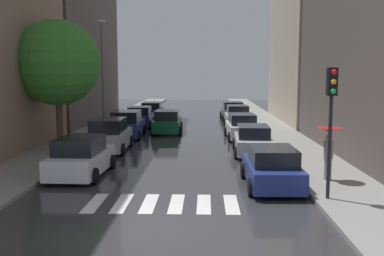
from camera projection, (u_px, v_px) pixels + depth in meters
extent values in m
cube|color=#2E2E30|center=(188.00, 126.00, 35.82)|extent=(28.00, 72.00, 0.04)
cube|color=gray|center=(109.00, 125.00, 36.01)|extent=(3.00, 72.00, 0.15)
cube|color=gray|center=(269.00, 125.00, 35.60)|extent=(3.00, 72.00, 0.15)
cube|color=silver|center=(95.00, 203.00, 14.55)|extent=(0.45, 2.20, 0.01)
cube|color=silver|center=(122.00, 203.00, 14.52)|extent=(0.45, 2.20, 0.01)
cube|color=silver|center=(149.00, 203.00, 14.49)|extent=(0.45, 2.20, 0.01)
cube|color=silver|center=(177.00, 204.00, 14.46)|extent=(0.45, 2.20, 0.01)
cube|color=silver|center=(204.00, 204.00, 14.43)|extent=(0.45, 2.20, 0.01)
cube|color=silver|center=(231.00, 204.00, 14.41)|extent=(0.45, 2.20, 0.01)
cube|color=#564C47|center=(62.00, 0.00, 37.83)|extent=(6.00, 17.18, 21.02)
cube|color=#B2A38C|center=(317.00, 21.00, 38.20)|extent=(6.00, 14.78, 17.54)
cube|color=silver|center=(82.00, 162.00, 18.42)|extent=(2.00, 4.29, 0.82)
cube|color=black|center=(80.00, 145.00, 18.12)|extent=(1.71, 2.38, 0.67)
cylinder|color=black|center=(71.00, 161.00, 19.90)|extent=(0.24, 0.65, 0.64)
cylinder|color=black|center=(112.00, 162.00, 19.78)|extent=(0.24, 0.65, 0.64)
cylinder|color=black|center=(47.00, 175.00, 17.13)|extent=(0.24, 0.65, 0.64)
cylinder|color=black|center=(94.00, 176.00, 17.01)|extent=(0.24, 0.65, 0.64)
cube|color=#B2B7BF|center=(110.00, 139.00, 24.39)|extent=(1.97, 4.44, 0.89)
cube|color=black|center=(108.00, 125.00, 24.07)|extent=(1.71, 2.45, 0.73)
cylinder|color=black|center=(99.00, 141.00, 25.89)|extent=(0.23, 0.64, 0.64)
cylinder|color=black|center=(131.00, 141.00, 25.86)|extent=(0.23, 0.64, 0.64)
cylinder|color=black|center=(86.00, 149.00, 23.00)|extent=(0.23, 0.64, 0.64)
cylinder|color=black|center=(122.00, 149.00, 22.97)|extent=(0.23, 0.64, 0.64)
cube|color=navy|center=(127.00, 128.00, 29.66)|extent=(2.09, 4.85, 0.88)
cube|color=black|center=(126.00, 116.00, 29.32)|extent=(1.79, 2.69, 0.72)
cylinder|color=black|center=(117.00, 129.00, 31.26)|extent=(0.24, 0.65, 0.64)
cylinder|color=black|center=(144.00, 129.00, 31.27)|extent=(0.24, 0.65, 0.64)
cylinder|color=black|center=(108.00, 135.00, 28.13)|extent=(0.24, 0.65, 0.64)
cylinder|color=black|center=(139.00, 135.00, 28.13)|extent=(0.24, 0.65, 0.64)
cube|color=navy|center=(140.00, 119.00, 35.38)|extent=(1.97, 4.07, 0.80)
cube|color=black|center=(140.00, 111.00, 35.09)|extent=(1.70, 2.25, 0.66)
cylinder|color=black|center=(131.00, 121.00, 36.74)|extent=(0.23, 0.64, 0.64)
cylinder|color=black|center=(153.00, 121.00, 36.72)|extent=(0.23, 0.64, 0.64)
cylinder|color=black|center=(126.00, 125.00, 34.10)|extent=(0.23, 0.64, 0.64)
cylinder|color=black|center=(150.00, 125.00, 34.08)|extent=(0.23, 0.64, 0.64)
cube|color=navy|center=(152.00, 112.00, 42.07)|extent=(2.03, 4.63, 0.75)
cube|color=black|center=(152.00, 105.00, 41.75)|extent=(1.75, 2.56, 0.62)
cylinder|color=black|center=(144.00, 113.00, 43.60)|extent=(0.24, 0.65, 0.64)
cylinder|color=black|center=(163.00, 113.00, 43.59)|extent=(0.24, 0.65, 0.64)
cylinder|color=black|center=(140.00, 116.00, 40.60)|extent=(0.24, 0.65, 0.64)
cylinder|color=black|center=(161.00, 116.00, 40.59)|extent=(0.24, 0.65, 0.64)
cube|color=navy|center=(271.00, 172.00, 16.62)|extent=(1.88, 4.14, 0.75)
cube|color=black|center=(273.00, 156.00, 16.34)|extent=(1.64, 2.28, 0.61)
cylinder|color=black|center=(244.00, 170.00, 18.01)|extent=(0.23, 0.64, 0.64)
cylinder|color=black|center=(288.00, 170.00, 17.98)|extent=(0.23, 0.64, 0.64)
cylinder|color=black|center=(251.00, 187.00, 15.32)|extent=(0.23, 0.64, 0.64)
cylinder|color=black|center=(304.00, 188.00, 15.29)|extent=(0.23, 0.64, 0.64)
cube|color=#B2B7BF|center=(253.00, 144.00, 23.32)|extent=(1.93, 4.25, 0.76)
cube|color=black|center=(253.00, 131.00, 23.03)|extent=(1.65, 2.35, 0.62)
cylinder|color=black|center=(235.00, 144.00, 24.78)|extent=(0.24, 0.65, 0.64)
cylinder|color=black|center=(267.00, 144.00, 24.67)|extent=(0.24, 0.65, 0.64)
cylinder|color=black|center=(237.00, 153.00, 22.03)|extent=(0.24, 0.65, 0.64)
cylinder|color=black|center=(273.00, 153.00, 21.92)|extent=(0.24, 0.65, 0.64)
cube|color=silver|center=(242.00, 130.00, 28.75)|extent=(1.95, 4.29, 0.82)
cube|color=black|center=(242.00, 119.00, 28.45)|extent=(1.67, 2.38, 0.67)
cylinder|color=black|center=(226.00, 131.00, 30.16)|extent=(0.24, 0.65, 0.64)
cylinder|color=black|center=(252.00, 131.00, 30.17)|extent=(0.24, 0.65, 0.64)
cylinder|color=black|center=(230.00, 137.00, 27.40)|extent=(0.24, 0.65, 0.64)
cylinder|color=black|center=(259.00, 137.00, 27.41)|extent=(0.24, 0.65, 0.64)
cube|color=#B2B7BF|center=(237.00, 120.00, 34.84)|extent=(1.86, 4.12, 0.88)
cube|color=black|center=(238.00, 110.00, 34.54)|extent=(1.61, 2.28, 0.72)
cylinder|color=black|center=(225.00, 122.00, 36.22)|extent=(0.23, 0.64, 0.64)
cylinder|color=black|center=(247.00, 122.00, 36.20)|extent=(0.23, 0.64, 0.64)
cylinder|color=black|center=(227.00, 125.00, 33.55)|extent=(0.23, 0.64, 0.64)
cylinder|color=black|center=(250.00, 125.00, 33.52)|extent=(0.23, 0.64, 0.64)
cube|color=#474C51|center=(232.00, 113.00, 40.58)|extent=(2.04, 4.41, 0.83)
cube|color=black|center=(233.00, 105.00, 40.27)|extent=(1.75, 2.45, 0.68)
cylinder|color=black|center=(221.00, 115.00, 42.04)|extent=(0.24, 0.65, 0.64)
cylinder|color=black|center=(241.00, 115.00, 42.04)|extent=(0.24, 0.65, 0.64)
cylinder|color=black|center=(223.00, 118.00, 39.19)|extent=(0.24, 0.65, 0.64)
cylinder|color=black|center=(244.00, 118.00, 39.19)|extent=(0.24, 0.65, 0.64)
cube|color=#0C4C2D|center=(167.00, 125.00, 31.91)|extent=(1.92, 4.49, 0.80)
cube|color=black|center=(167.00, 115.00, 31.60)|extent=(1.67, 2.48, 0.65)
cylinder|color=black|center=(157.00, 126.00, 33.42)|extent=(0.23, 0.64, 0.64)
cylinder|color=black|center=(181.00, 126.00, 33.39)|extent=(0.23, 0.64, 0.64)
cylinder|color=black|center=(153.00, 131.00, 30.50)|extent=(0.23, 0.64, 0.64)
cylinder|color=black|center=(179.00, 131.00, 30.47)|extent=(0.23, 0.64, 0.64)
cylinder|color=gray|center=(328.00, 169.00, 17.09)|extent=(0.28, 0.28, 0.85)
cylinder|color=gray|center=(329.00, 150.00, 16.99)|extent=(0.36, 0.36, 0.67)
sphere|color=tan|center=(329.00, 138.00, 16.93)|extent=(0.26, 0.26, 0.26)
cone|color=red|center=(329.00, 130.00, 16.90)|extent=(1.00, 1.00, 0.20)
cylinder|color=#333338|center=(329.00, 140.00, 16.94)|extent=(0.02, 0.02, 0.76)
cylinder|color=#513823|center=(60.00, 124.00, 24.27)|extent=(0.36, 0.36, 2.72)
sphere|color=#347929|center=(57.00, 63.00, 23.86)|extent=(4.65, 4.65, 4.65)
cylinder|color=black|center=(329.00, 148.00, 14.39)|extent=(0.12, 0.12, 3.40)
cube|color=black|center=(332.00, 82.00, 14.12)|extent=(0.30, 0.30, 0.90)
sphere|color=red|center=(334.00, 72.00, 13.90)|extent=(0.18, 0.18, 0.18)
sphere|color=#F2A519|center=(334.00, 82.00, 13.94)|extent=(0.18, 0.18, 0.18)
sphere|color=green|center=(333.00, 91.00, 13.98)|extent=(0.18, 0.18, 0.18)
cylinder|color=#595B60|center=(103.00, 80.00, 29.68)|extent=(0.16, 0.16, 7.38)
ellipsoid|color=beige|center=(101.00, 21.00, 29.20)|extent=(0.60, 0.28, 0.24)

